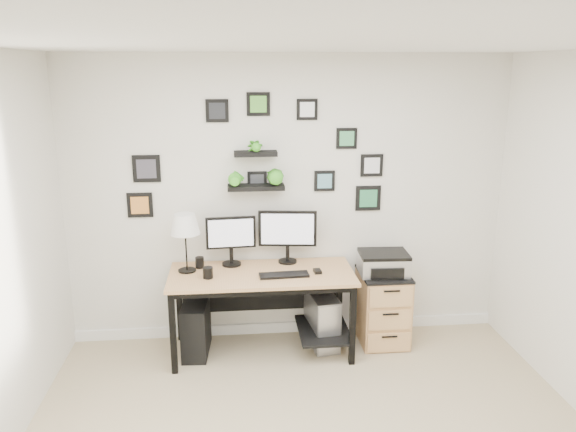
{
  "coord_description": "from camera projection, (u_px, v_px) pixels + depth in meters",
  "views": [
    {
      "loc": [
        -0.5,
        -2.94,
        2.48
      ],
      "look_at": [
        -0.02,
        1.83,
        1.2
      ],
      "focal_mm": 35.0,
      "sensor_mm": 36.0,
      "label": 1
    }
  ],
  "objects": [
    {
      "name": "file_cabinet",
      "position": [
        383.0,
        307.0,
        5.17
      ],
      "size": [
        0.43,
        0.53,
        0.67
      ],
      "color": "tan",
      "rests_on": "ground"
    },
    {
      "name": "mug",
      "position": [
        208.0,
        273.0,
        4.73
      ],
      "size": [
        0.09,
        0.09,
        0.1
      ],
      "primitive_type": "cylinder",
      "color": "black",
      "rests_on": "desk"
    },
    {
      "name": "monitor_right",
      "position": [
        288.0,
        232.0,
        5.04
      ],
      "size": [
        0.52,
        0.19,
        0.49
      ],
      "color": "black",
      "rests_on": "desk"
    },
    {
      "name": "pc_tower_black",
      "position": [
        196.0,
        327.0,
        4.98
      ],
      "size": [
        0.24,
        0.49,
        0.48
      ],
      "primitive_type": "cube",
      "rotation": [
        0.0,
        0.0,
        -0.07
      ],
      "color": "black",
      "rests_on": "ground"
    },
    {
      "name": "monitor_left",
      "position": [
        231.0,
        237.0,
        4.98
      ],
      "size": [
        0.44,
        0.18,
        0.45
      ],
      "color": "black",
      "rests_on": "desk"
    },
    {
      "name": "wall_decor",
      "position": [
        260.0,
        164.0,
        4.92
      ],
      "size": [
        2.3,
        0.18,
        1.09
      ],
      "color": "black",
      "rests_on": "ground"
    },
    {
      "name": "table_lamp",
      "position": [
        185.0,
        226.0,
        4.79
      ],
      "size": [
        0.25,
        0.25,
        0.52
      ],
      "color": "black",
      "rests_on": "desk"
    },
    {
      "name": "pc_tower_grey",
      "position": [
        322.0,
        319.0,
        5.13
      ],
      "size": [
        0.28,
        0.52,
        0.49
      ],
      "color": "gray",
      "rests_on": "ground"
    },
    {
      "name": "pen_cup",
      "position": [
        200.0,
        262.0,
        4.97
      ],
      "size": [
        0.08,
        0.08,
        0.1
      ],
      "primitive_type": "cylinder",
      "color": "black",
      "rests_on": "desk"
    },
    {
      "name": "desk",
      "position": [
        266.0,
        284.0,
        4.93
      ],
      "size": [
        1.6,
        0.7,
        0.75
      ],
      "color": "tan",
      "rests_on": "ground"
    },
    {
      "name": "keyboard",
      "position": [
        284.0,
        275.0,
        4.78
      ],
      "size": [
        0.43,
        0.16,
        0.02
      ],
      "primitive_type": "cube",
      "rotation": [
        0.0,
        0.0,
        0.06
      ],
      "color": "black",
      "rests_on": "desk"
    },
    {
      "name": "mouse",
      "position": [
        317.0,
        271.0,
        4.86
      ],
      "size": [
        0.07,
        0.1,
        0.03
      ],
      "primitive_type": "cube",
      "rotation": [
        0.0,
        0.0,
        0.09
      ],
      "color": "black",
      "rests_on": "desk"
    },
    {
      "name": "printer",
      "position": [
        383.0,
        263.0,
        5.05
      ],
      "size": [
        0.45,
        0.37,
        0.2
      ],
      "color": "silver",
      "rests_on": "file_cabinet"
    },
    {
      "name": "room",
      "position": [
        289.0,
        327.0,
        5.41
      ],
      "size": [
        4.0,
        4.0,
        4.0
      ],
      "color": "tan",
      "rests_on": "ground"
    }
  ]
}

